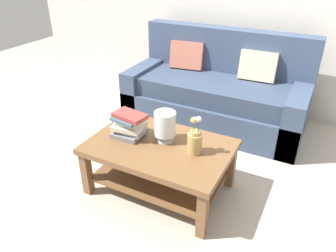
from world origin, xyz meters
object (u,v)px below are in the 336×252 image
couch (216,93)px  glass_hurricane_vase (165,125)px  coffee_table (160,158)px  flower_pitcher (195,140)px  book_stack_main (129,125)px

couch → glass_hurricane_vase: (0.02, -1.34, 0.24)m
couch → coffee_table: size_ratio=1.75×
couch → glass_hurricane_vase: bearing=-89.0°
coffee_table → glass_hurricane_vase: (0.00, 0.08, 0.28)m
couch → coffee_table: bearing=-89.2°
glass_hurricane_vase → coffee_table: bearing=-92.3°
glass_hurricane_vase → flower_pitcher: flower_pitcher is taller
coffee_table → book_stack_main: 0.38m
couch → book_stack_main: (-0.28, -1.41, 0.19)m
book_stack_main → flower_pitcher: bearing=1.7°
coffee_table → book_stack_main: bearing=178.7°
book_stack_main → flower_pitcher: 0.59m
coffee_table → book_stack_main: size_ratio=3.82×
couch → glass_hurricane_vase: size_ratio=7.80×
couch → flower_pitcher: 1.44m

